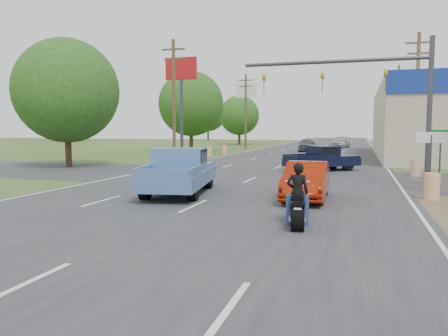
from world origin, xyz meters
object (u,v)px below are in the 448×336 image
(red_convertible, at_px, (306,181))
(distant_car_grey, at_px, (307,145))
(motorcycle, at_px, (297,208))
(distant_car_white, at_px, (308,141))
(rider, at_px, (297,196))
(navy_pickup, at_px, (323,158))
(distant_car_silver, at_px, (340,142))
(blue_pickup, at_px, (180,171))

(red_convertible, bearing_deg, distant_car_grey, 95.39)
(motorcycle, bearing_deg, distant_car_white, 87.87)
(rider, distance_m, navy_pickup, 16.29)
(navy_pickup, height_order, distant_car_white, navy_pickup)
(distant_car_silver, bearing_deg, distant_car_white, 124.98)
(distant_car_grey, distance_m, distant_car_white, 23.98)
(motorcycle, relative_size, distant_car_silver, 0.43)
(rider, height_order, blue_pickup, blue_pickup)
(rider, height_order, distant_car_silver, rider)
(rider, height_order, distant_car_grey, rider)
(motorcycle, height_order, distant_car_silver, distant_car_silver)
(distant_car_white, bearing_deg, navy_pickup, 94.42)
(motorcycle, xyz_separation_m, rider, (-0.01, 0.06, 0.31))
(distant_car_grey, bearing_deg, distant_car_silver, 70.50)
(motorcycle, distance_m, navy_pickup, 16.36)
(blue_pickup, height_order, distant_car_silver, blue_pickup)
(blue_pickup, relative_size, distant_car_grey, 1.25)
(red_convertible, distance_m, distant_car_white, 59.66)
(distant_car_silver, bearing_deg, navy_pickup, -79.59)
(red_convertible, relative_size, distant_car_white, 0.96)
(navy_pickup, xyz_separation_m, distant_car_silver, (-0.49, 35.53, -0.03))
(distant_car_silver, xyz_separation_m, distant_car_white, (-5.73, 12.08, -0.15))
(blue_pickup, distance_m, distant_car_grey, 35.42)
(rider, relative_size, navy_pickup, 0.34)
(distant_car_grey, bearing_deg, navy_pickup, -85.28)
(red_convertible, relative_size, blue_pickup, 0.72)
(distant_car_grey, bearing_deg, red_convertible, -87.72)
(rider, bearing_deg, red_convertible, -94.60)
(distant_car_white, bearing_deg, motorcycle, 93.05)
(rider, bearing_deg, blue_pickup, -48.78)
(red_convertible, xyz_separation_m, blue_pickup, (-5.14, 0.06, 0.24))
(blue_pickup, xyz_separation_m, distant_car_silver, (4.37, 47.16, -0.18))
(blue_pickup, height_order, distant_car_grey, blue_pickup)
(motorcycle, xyz_separation_m, distant_car_grey, (-4.30, 40.11, 0.29))
(red_convertible, height_order, rider, rider)
(red_convertible, xyz_separation_m, distant_car_silver, (-0.77, 47.22, 0.07))
(rider, xyz_separation_m, distant_car_silver, (-1.06, 51.82, -0.05))
(rider, bearing_deg, distant_car_grey, -92.08)
(distant_car_silver, bearing_deg, blue_pickup, -85.68)
(rider, relative_size, distant_car_white, 0.37)
(red_convertible, xyz_separation_m, distant_car_white, (-6.50, 59.30, -0.09))
(blue_pickup, xyz_separation_m, distant_car_white, (-1.36, 59.25, -0.33))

